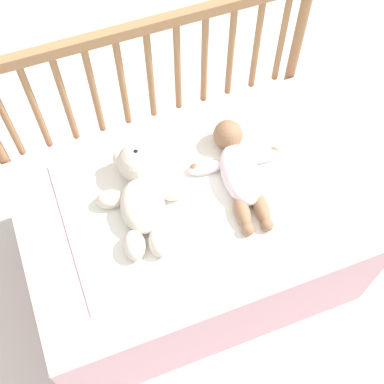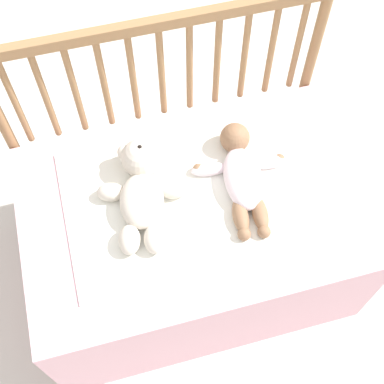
{
  "view_description": "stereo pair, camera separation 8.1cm",
  "coord_description": "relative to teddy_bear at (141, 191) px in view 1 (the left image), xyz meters",
  "views": [
    {
      "loc": [
        -0.29,
        -0.75,
        1.97
      ],
      "look_at": [
        0.0,
        0.01,
        0.55
      ],
      "focal_mm": 50.0,
      "sensor_mm": 36.0,
      "label": 1
    },
    {
      "loc": [
        -0.21,
        -0.77,
        1.97
      ],
      "look_at": [
        0.0,
        0.01,
        0.55
      ],
      "focal_mm": 50.0,
      "sensor_mm": 36.0,
      "label": 2
    }
  ],
  "objects": [
    {
      "name": "ground_plane",
      "position": [
        0.14,
        -0.07,
        -0.54
      ],
      "size": [
        12.0,
        12.0,
        0.0
      ],
      "primitive_type": "plane",
      "color": "silver"
    },
    {
      "name": "baby",
      "position": [
        0.32,
        -0.03,
        -0.01
      ],
      "size": [
        0.32,
        0.4,
        0.1
      ],
      "color": "white",
      "rests_on": "crib_mattress"
    },
    {
      "name": "teddy_bear",
      "position": [
        0.0,
        0.0,
        0.0
      ],
      "size": [
        0.29,
        0.39,
        0.13
      ],
      "color": "silver",
      "rests_on": "crib_mattress"
    },
    {
      "name": "crib_rail",
      "position": [
        0.14,
        0.31,
        0.09
      ],
      "size": [
        1.09,
        0.04,
        0.91
      ],
      "color": "#997047",
      "rests_on": "ground_plane"
    },
    {
      "name": "crib_mattress",
      "position": [
        0.14,
        -0.07,
        -0.3
      ],
      "size": [
        1.09,
        0.72,
        0.49
      ],
      "color": "#EDB7C6",
      "rests_on": "ground_plane"
    },
    {
      "name": "blanket",
      "position": [
        0.17,
        -0.05,
        -0.05
      ],
      "size": [
        0.83,
        0.53,
        0.01
      ],
      "color": "white",
      "rests_on": "crib_mattress"
    }
  ]
}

